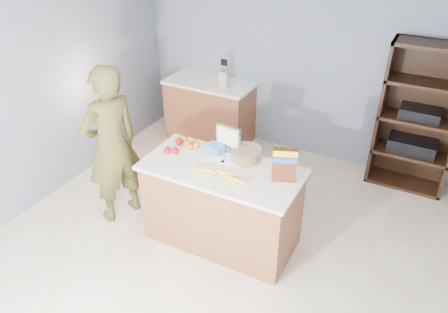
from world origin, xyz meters
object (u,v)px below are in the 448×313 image
at_px(tv, 228,138).
at_px(cereal_box, 285,162).
at_px(person, 112,146).
at_px(shelving_unit, 418,120).
at_px(counter_peninsula, 222,208).

relative_size(tv, cereal_box, 0.86).
relative_size(person, cereal_box, 5.39).
bearing_deg(person, shelving_unit, 146.46).
xyz_separation_m(counter_peninsula, person, (-1.24, -0.14, 0.47)).
relative_size(counter_peninsula, tv, 5.53).
relative_size(shelving_unit, tv, 6.38).
bearing_deg(cereal_box, person, -173.14).
relative_size(counter_peninsula, shelving_unit, 0.87).
bearing_deg(person, counter_peninsula, 114.88).
height_order(counter_peninsula, tv, tv).
relative_size(shelving_unit, person, 1.01).
distance_m(counter_peninsula, cereal_box, 0.91).
bearing_deg(counter_peninsula, shelving_unit, 52.89).
xyz_separation_m(shelving_unit, cereal_box, (-0.95, -1.97, 0.23)).
distance_m(person, cereal_box, 1.86).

